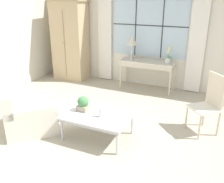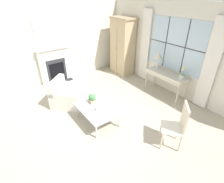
% 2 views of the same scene
% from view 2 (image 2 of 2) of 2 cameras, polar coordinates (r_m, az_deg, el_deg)
% --- Properties ---
extents(ground_plane, '(14.00, 14.00, 0.00)m').
position_cam_2_polar(ground_plane, '(4.69, -5.99, -10.03)').
color(ground_plane, '#B2A893').
extents(wall_back_windowed, '(7.20, 0.14, 2.80)m').
position_cam_2_polar(wall_back_windowed, '(5.91, 19.84, 12.53)').
color(wall_back_windowed, silver).
rests_on(wall_back_windowed, ground_plane).
extents(wall_left, '(0.06, 7.20, 2.80)m').
position_cam_2_polar(wall_left, '(6.80, -15.79, 15.36)').
color(wall_left, silver).
rests_on(wall_left, ground_plane).
extents(fireplace, '(0.34, 1.21, 2.32)m').
position_cam_2_polar(fireplace, '(6.73, -18.19, 9.17)').
color(fireplace, '#2D2D33').
rests_on(fireplace, ground_plane).
extents(armoire, '(0.99, 0.62, 2.17)m').
position_cam_2_polar(armoire, '(7.13, 3.45, 14.49)').
color(armoire, tan).
rests_on(armoire, ground_plane).
extents(console_table, '(1.35, 0.53, 0.74)m').
position_cam_2_polar(console_table, '(5.84, 17.42, 4.90)').
color(console_table, beige).
rests_on(console_table, ground_plane).
extents(table_lamp, '(0.27, 0.27, 0.59)m').
position_cam_2_polar(table_lamp, '(5.88, 14.93, 11.22)').
color(table_lamp, silver).
rests_on(table_lamp, console_table).
extents(potted_orchid, '(0.16, 0.13, 0.41)m').
position_cam_2_polar(potted_orchid, '(5.52, 21.88, 5.28)').
color(potted_orchid, white).
rests_on(potted_orchid, console_table).
extents(armchair_upholstered, '(1.20, 1.20, 0.79)m').
position_cam_2_polar(armchair_upholstered, '(5.39, -14.23, -1.49)').
color(armchair_upholstered, silver).
rests_on(armchair_upholstered, ground_plane).
extents(side_chair_wooden, '(0.62, 0.62, 1.06)m').
position_cam_2_polar(side_chair_wooden, '(3.96, 20.73, -9.86)').
color(side_chair_wooden, white).
rests_on(side_chair_wooden, ground_plane).
extents(coffee_table, '(1.10, 0.77, 0.42)m').
position_cam_2_polar(coffee_table, '(4.48, -4.95, -5.92)').
color(coffee_table, silver).
rests_on(coffee_table, ground_plane).
extents(potted_plant_small, '(0.19, 0.19, 0.26)m').
position_cam_2_polar(potted_plant_small, '(4.62, -6.48, -2.25)').
color(potted_plant_small, tan).
rests_on(potted_plant_small, coffee_table).
extents(pillar_candle, '(0.11, 0.11, 0.16)m').
position_cam_2_polar(pillar_candle, '(4.34, -4.92, -5.50)').
color(pillar_candle, silver).
rests_on(pillar_candle, coffee_table).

